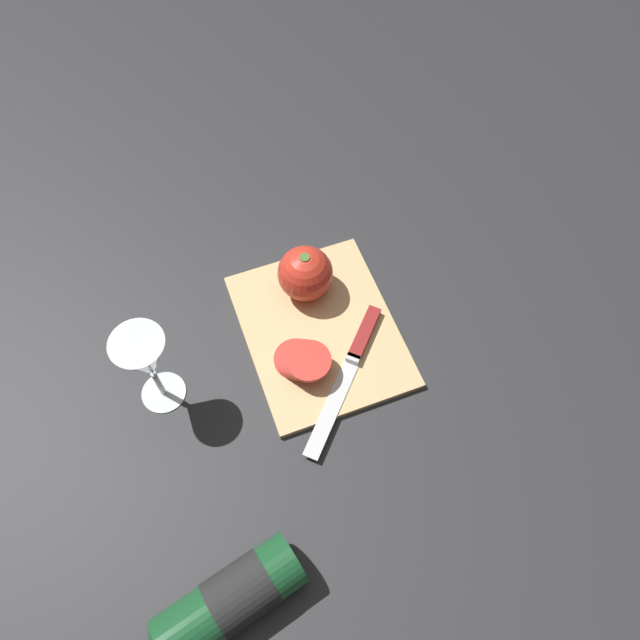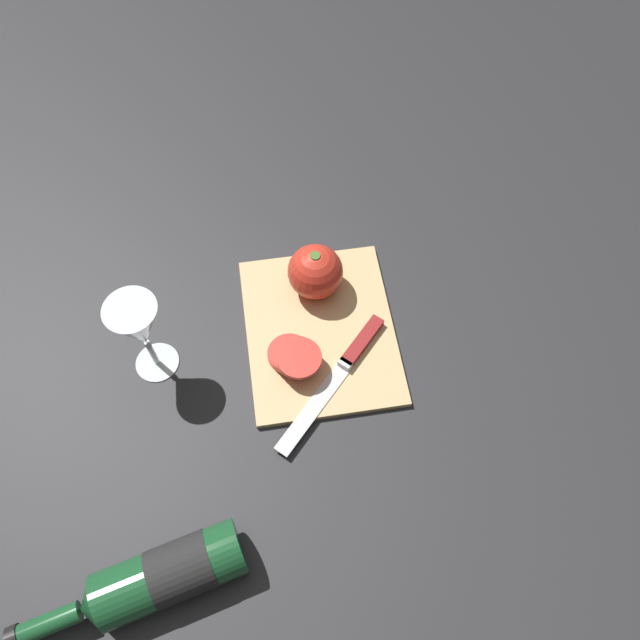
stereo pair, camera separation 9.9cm
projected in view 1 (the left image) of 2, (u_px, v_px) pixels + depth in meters
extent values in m
plane|color=#28282B|center=(322.00, 314.00, 1.05)|extent=(3.00, 3.00, 0.00)
cube|color=tan|center=(320.00, 331.00, 1.03)|extent=(0.30, 0.24, 0.01)
cylinder|color=#194C28|center=(231.00, 600.00, 0.80)|extent=(0.12, 0.21, 0.07)
cylinder|color=black|center=(241.00, 593.00, 0.80)|extent=(0.09, 0.10, 0.08)
cylinder|color=silver|center=(164.00, 392.00, 0.98)|extent=(0.07, 0.07, 0.00)
cylinder|color=silver|center=(159.00, 383.00, 0.95)|extent=(0.01, 0.01, 0.07)
cone|color=silver|center=(145.00, 359.00, 0.87)|extent=(0.08, 0.08, 0.10)
cone|color=beige|center=(150.00, 368.00, 0.90)|extent=(0.03, 0.03, 0.04)
sphere|color=red|center=(305.00, 273.00, 1.02)|extent=(0.09, 0.09, 0.09)
cylinder|color=#47702D|center=(305.00, 258.00, 0.98)|extent=(0.02, 0.02, 0.01)
cube|color=silver|center=(332.00, 407.00, 0.95)|extent=(0.14, 0.14, 0.00)
cube|color=silver|center=(353.00, 359.00, 0.99)|extent=(0.02, 0.02, 0.01)
cube|color=maroon|center=(364.00, 333.00, 1.01)|extent=(0.09, 0.08, 0.01)
cylinder|color=red|center=(296.00, 359.00, 0.99)|extent=(0.07, 0.07, 0.01)
cylinder|color=red|center=(299.00, 359.00, 0.98)|extent=(0.07, 0.07, 0.01)
cylinder|color=red|center=(302.00, 360.00, 0.97)|extent=(0.07, 0.07, 0.01)
cylinder|color=red|center=(306.00, 360.00, 0.96)|extent=(0.07, 0.07, 0.01)
cylinder|color=red|center=(309.00, 361.00, 0.95)|extent=(0.07, 0.07, 0.01)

